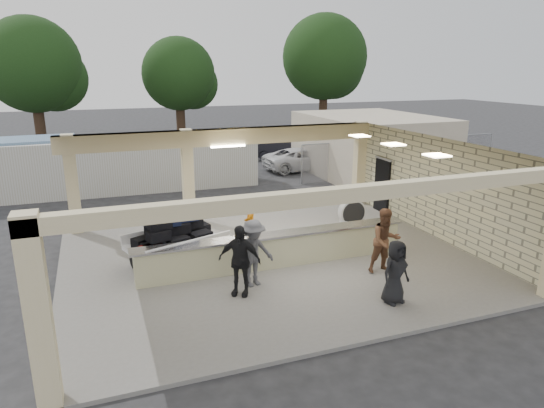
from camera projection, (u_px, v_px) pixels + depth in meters
name	position (u px, v px, depth m)	size (l,w,h in m)	color
ground	(270.00, 262.00, 14.72)	(120.00, 120.00, 0.00)	#252427
pavilion	(269.00, 213.00, 15.02)	(12.01, 10.00, 3.55)	slate
baggage_counter	(275.00, 250.00, 14.10)	(8.20, 0.58, 0.98)	#BEBB8E
luggage_cart	(174.00, 238.00, 13.99)	(3.04, 2.41, 1.55)	white
drum_fan	(352.00, 212.00, 17.43)	(0.97, 0.53, 1.06)	white
baggage_handler	(251.00, 223.00, 15.40)	(0.61, 0.33, 1.67)	orange
passenger_a	(386.00, 241.00, 13.56)	(0.90, 0.40, 1.86)	brown
passenger_b	(239.00, 260.00, 12.19)	(1.09, 0.40, 1.86)	black
passenger_c	(253.00, 253.00, 12.71)	(1.18, 0.41, 1.82)	#4B4C50
passenger_d	(395.00, 272.00, 11.80)	(0.79, 0.32, 1.61)	black
car_white_a	(303.00, 159.00, 27.68)	(2.11, 4.46, 1.27)	silver
car_white_b	(376.00, 151.00, 30.33)	(1.54, 4.14, 1.31)	silver
car_dark	(288.00, 150.00, 30.16)	(1.51, 4.27, 1.42)	black
container_white	(135.00, 164.00, 23.15)	(11.58, 2.32, 2.51)	silver
fence	(403.00, 156.00, 26.22)	(12.06, 0.06, 2.03)	gray
tree_left	(38.00, 69.00, 32.41)	(6.60, 6.30, 9.00)	#382619
tree_mid	(182.00, 77.00, 37.73)	(6.00, 5.60, 8.00)	#382619
tree_right	(327.00, 61.00, 40.50)	(7.20, 7.00, 10.00)	#382619
adjacent_building	(370.00, 145.00, 26.48)	(6.00, 8.00, 3.20)	beige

